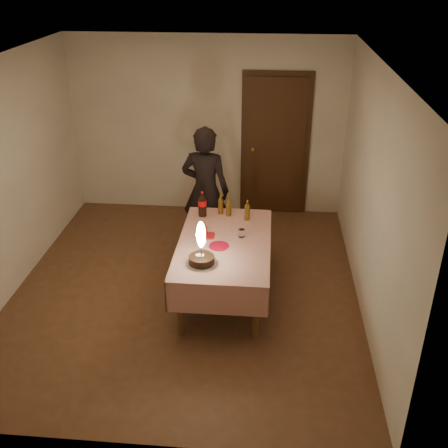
{
  "coord_description": "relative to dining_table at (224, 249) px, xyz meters",
  "views": [
    {
      "loc": [
        0.91,
        -5.13,
        3.53
      ],
      "look_at": [
        0.46,
        -0.14,
        0.95
      ],
      "focal_mm": 42.0,
      "sensor_mm": 36.0,
      "label": 1
    }
  ],
  "objects": [
    {
      "name": "amber_bottle_left",
      "position": [
        -0.11,
        0.71,
        0.21
      ],
      "size": [
        0.06,
        0.06,
        0.25
      ],
      "color": "#53360E",
      "rests_on": "dining_table"
    },
    {
      "name": "photographer",
      "position": [
        -0.34,
        1.06,
        0.24
      ],
      "size": [
        0.67,
        0.5,
        1.69
      ],
      "color": "black",
      "rests_on": "ground"
    },
    {
      "name": "red_cup",
      "position": [
        -0.25,
        0.13,
        0.15
      ],
      "size": [
        0.08,
        0.08,
        0.1
      ],
      "primitive_type": "cylinder",
      "color": "#A6230B",
      "rests_on": "dining_table"
    },
    {
      "name": "amber_bottle_right",
      "position": [
        0.22,
        0.57,
        0.21
      ],
      "size": [
        0.06,
        0.06,
        0.25
      ],
      "color": "#53360E",
      "rests_on": "dining_table"
    },
    {
      "name": "ground",
      "position": [
        -0.46,
        0.09,
        -0.61
      ],
      "size": [
        4.0,
        4.5,
        0.01
      ],
      "primitive_type": "cube",
      "color": "brown",
      "rests_on": "ground"
    },
    {
      "name": "napkin_stack",
      "position": [
        -0.2,
        0.11,
        0.11
      ],
      "size": [
        0.15,
        0.15,
        0.02
      ],
      "primitive_type": "cube",
      "color": "#A81318",
      "rests_on": "dining_table"
    },
    {
      "name": "birthday_cake",
      "position": [
        -0.19,
        -0.48,
        0.22
      ],
      "size": [
        0.33,
        0.33,
        0.48
      ],
      "color": "white",
      "rests_on": "dining_table"
    },
    {
      "name": "red_plate",
      "position": [
        -0.05,
        -0.1,
        0.1
      ],
      "size": [
        0.22,
        0.22,
        0.01
      ],
      "primitive_type": "cylinder",
      "color": "red",
      "rests_on": "dining_table"
    },
    {
      "name": "cola_bottle",
      "position": [
        -0.32,
        0.63,
        0.25
      ],
      "size": [
        0.1,
        0.1,
        0.32
      ],
      "color": "black",
      "rests_on": "dining_table"
    },
    {
      "name": "room_shell",
      "position": [
        -0.43,
        0.16,
        1.05
      ],
      "size": [
        4.04,
        4.54,
        2.62
      ],
      "color": "silver",
      "rests_on": "ground"
    },
    {
      "name": "amber_bottle_mid",
      "position": [
        -0.01,
        0.66,
        0.21
      ],
      "size": [
        0.06,
        0.06,
        0.25
      ],
      "color": "#53360E",
      "rests_on": "dining_table"
    },
    {
      "name": "dining_table",
      "position": [
        0.0,
        0.0,
        0.0
      ],
      "size": [
        1.02,
        1.72,
        0.7
      ],
      "color": "brown",
      "rests_on": "ground"
    },
    {
      "name": "clear_cup",
      "position": [
        0.18,
        0.14,
        0.14
      ],
      "size": [
        0.07,
        0.07,
        0.09
      ],
      "primitive_type": "cylinder",
      "color": "white",
      "rests_on": "dining_table"
    }
  ]
}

